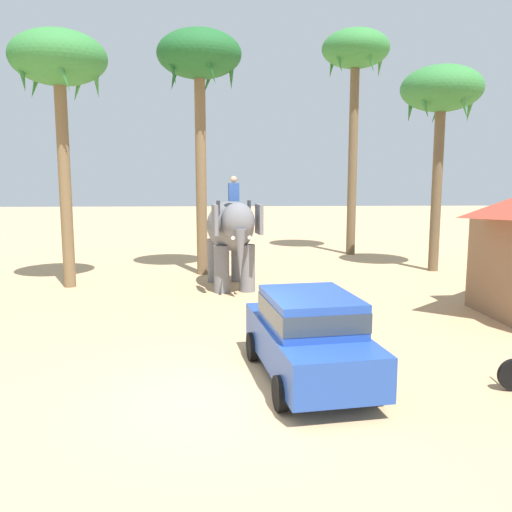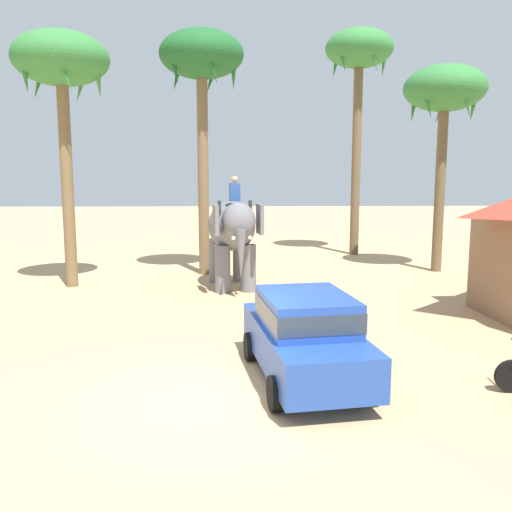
{
  "view_description": "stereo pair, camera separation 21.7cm",
  "coord_description": "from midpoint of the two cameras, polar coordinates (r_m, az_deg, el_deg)",
  "views": [
    {
      "loc": [
        0.33,
        -9.01,
        3.9
      ],
      "look_at": [
        1.05,
        6.37,
        1.6
      ],
      "focal_mm": 37.96,
      "sensor_mm": 36.0,
      "label": 1
    },
    {
      "loc": [
        0.55,
        -9.02,
        3.9
      ],
      "look_at": [
        1.05,
        6.37,
        1.6
      ],
      "focal_mm": 37.96,
      "sensor_mm": 36.0,
      "label": 2
    }
  ],
  "objects": [
    {
      "name": "palm_tree_far_back",
      "position": [
        23.4,
        19.51,
        15.75
      ],
      "size": [
        3.2,
        3.2,
        8.19
      ],
      "color": "brown",
      "rests_on": "ground"
    },
    {
      "name": "palm_tree_left_of_road",
      "position": [
        20.24,
        -19.53,
        18.28
      ],
      "size": [
        3.2,
        3.2,
        8.68
      ],
      "color": "brown",
      "rests_on": "ground"
    },
    {
      "name": "ground_plane",
      "position": [
        9.83,
        -4.44,
        -14.89
      ],
      "size": [
        120.0,
        120.0,
        0.0
      ],
      "primitive_type": "plane",
      "color": "tan"
    },
    {
      "name": "car_sedan_foreground",
      "position": [
        10.43,
        5.78,
        -8.11
      ],
      "size": [
        2.31,
        4.3,
        1.7
      ],
      "color": "#23479E",
      "rests_on": "ground"
    },
    {
      "name": "palm_tree_behind_elephant",
      "position": [
        27.71,
        11.03,
        19.77
      ],
      "size": [
        3.2,
        3.2,
        10.75
      ],
      "color": "brown",
      "rests_on": "ground"
    },
    {
      "name": "elephant_with_mahout",
      "position": [
        18.69,
        -2.16,
        2.62
      ],
      "size": [
        2.09,
        3.98,
        3.88
      ],
      "color": "slate",
      "rests_on": "ground"
    },
    {
      "name": "palm_tree_leaning_seaward",
      "position": [
        21.78,
        -5.45,
        19.58
      ],
      "size": [
        3.2,
        3.2,
        9.33
      ],
      "color": "brown",
      "rests_on": "ground"
    }
  ]
}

